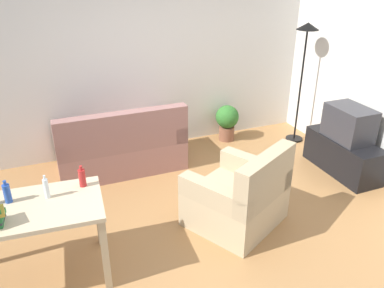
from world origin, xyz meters
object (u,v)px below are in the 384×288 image
(bottle_blue, at_px, (7,193))
(bottle_red, at_px, (82,177))
(bottle_clear, at_px, (46,188))
(tv, at_px, (349,123))
(tv_stand, at_px, (343,155))
(potted_plant, at_px, (227,120))
(torchiere_lamp, at_px, (305,51))
(armchair, at_px, (240,198))
(couch, at_px, (121,148))
(desk, at_px, (31,218))

(bottle_blue, distance_m, bottle_red, 0.62)
(bottle_clear, bearing_deg, tv, 7.19)
(tv_stand, relative_size, potted_plant, 1.93)
(tv_stand, bearing_deg, bottle_blue, 95.96)
(tv_stand, distance_m, potted_plant, 1.79)
(tv, bearing_deg, potted_plant, 34.21)
(torchiere_lamp, distance_m, bottle_red, 3.75)
(potted_plant, relative_size, armchair, 0.48)
(couch, height_order, bottle_blue, bottle_blue)
(bottle_clear, bearing_deg, tv_stand, 7.19)
(bottle_red, bearing_deg, desk, -159.53)
(tv, relative_size, bottle_red, 2.92)
(bottle_red, bearing_deg, tv_stand, 6.47)
(tv_stand, bearing_deg, armchair, 105.49)
(tv_stand, distance_m, tv, 0.46)
(tv_stand, height_order, desk, desk)
(couch, bearing_deg, torchiere_lamp, 178.15)
(couch, relative_size, bottle_blue, 8.00)
(tv, relative_size, potted_plant, 1.05)
(torchiere_lamp, relative_size, bottle_blue, 8.69)
(torchiere_lamp, xyz_separation_m, bottle_clear, (-3.71, -1.55, -0.56))
(armchair, distance_m, bottle_blue, 2.25)
(bottle_blue, bearing_deg, tv_stand, 5.96)
(desk, bearing_deg, couch, 61.10)
(bottle_red, bearing_deg, potted_plant, 37.90)
(couch, bearing_deg, tv_stand, 156.96)
(torchiere_lamp, height_order, bottle_blue, torchiere_lamp)
(couch, xyz_separation_m, bottle_red, (-0.65, -1.56, 0.54))
(couch, bearing_deg, armchair, 118.58)
(potted_plant, relative_size, bottle_clear, 2.58)
(potted_plant, xyz_separation_m, armchair, (-0.83, -1.99, -0.01))
(bottle_clear, distance_m, bottle_red, 0.32)
(tv, distance_m, torchiere_lamp, 1.30)
(torchiere_lamp, height_order, bottle_red, torchiere_lamp)
(desk, bearing_deg, tv, 12.31)
(tv_stand, distance_m, armchair, 1.91)
(tv, xyz_separation_m, bottle_red, (-3.41, -0.39, 0.15))
(couch, xyz_separation_m, bottle_blue, (-1.27, -1.59, 0.54))
(desk, height_order, armchair, armchair)
(tv, bearing_deg, couch, 66.99)
(tv_stand, relative_size, torchiere_lamp, 0.61)
(bottle_clear, bearing_deg, torchiere_lamp, 22.65)
(desk, relative_size, bottle_clear, 5.64)
(bottle_clear, bearing_deg, potted_plant, 35.75)
(bottle_blue, bearing_deg, torchiere_lamp, 20.45)
(torchiere_lamp, distance_m, armchair, 2.66)
(bottle_clear, height_order, bottle_red, bottle_clear)
(couch, relative_size, potted_plant, 2.93)
(tv, xyz_separation_m, torchiere_lamp, (-0.00, 1.08, 0.71))
(tv, bearing_deg, bottle_clear, 97.19)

